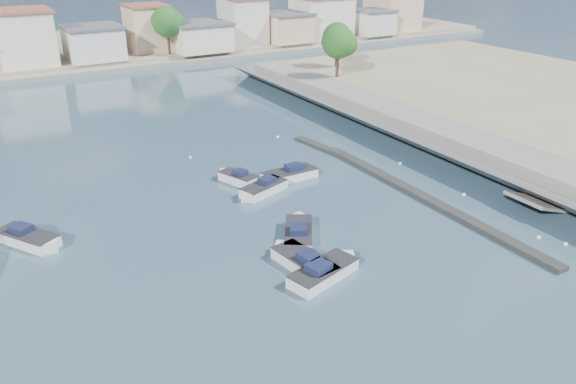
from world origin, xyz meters
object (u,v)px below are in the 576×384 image
object	(u,v)px
motorboat_b	(299,233)
motorboat_f	(236,178)
motorboat_a	(302,262)
motorboat_d	(262,190)
motorboat_h	(326,271)
motorboat_g	(30,239)
motorboat_c	(287,176)

from	to	relation	value
motorboat_b	motorboat_f	size ratio (longest dim) A/B	1.22
motorboat_a	motorboat_b	bearing A→B (deg)	62.25
motorboat_b	motorboat_d	xyz separation A→B (m)	(1.21, 7.94, -0.00)
motorboat_b	motorboat_f	world-z (taller)	same
motorboat_b	motorboat_h	world-z (taller)	same
motorboat_a	motorboat_d	bearing A→B (deg)	75.11
motorboat_a	motorboat_g	xyz separation A→B (m)	(-14.76, 11.96, 0.00)
motorboat_a	motorboat_f	distance (m)	14.88
motorboat_d	motorboat_g	distance (m)	17.80
motorboat_a	motorboat_c	distance (m)	14.45
motorboat_h	motorboat_d	bearing A→B (deg)	79.81
motorboat_b	motorboat_c	distance (m)	10.56
motorboat_g	motorboat_c	bearing A→B (deg)	2.75
motorboat_g	motorboat_h	world-z (taller)	same
motorboat_f	motorboat_b	bearing A→B (deg)	-92.42
motorboat_b	motorboat_d	distance (m)	8.03
motorboat_d	motorboat_f	distance (m)	3.40
motorboat_g	motorboat_h	xyz separation A→B (m)	(15.43, -13.72, -0.00)
motorboat_b	motorboat_f	distance (m)	11.27
motorboat_a	motorboat_f	bearing A→B (deg)	81.15
motorboat_a	motorboat_h	size ratio (longest dim) A/B	1.00
motorboat_c	motorboat_b	bearing A→B (deg)	-115.52
motorboat_b	motorboat_d	size ratio (longest dim) A/B	1.04
motorboat_d	motorboat_a	bearing A→B (deg)	-104.89
motorboat_f	motorboat_h	xyz separation A→B (m)	(-1.63, -16.47, 0.00)
motorboat_d	motorboat_h	bearing A→B (deg)	-100.19
motorboat_d	motorboat_g	world-z (taller)	same
motorboat_c	motorboat_g	bearing A→B (deg)	-177.25
motorboat_b	motorboat_g	world-z (taller)	same
motorboat_d	motorboat_f	size ratio (longest dim) A/B	1.18
motorboat_a	motorboat_c	bearing A→B (deg)	63.88
motorboat_h	motorboat_b	bearing A→B (deg)	77.56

